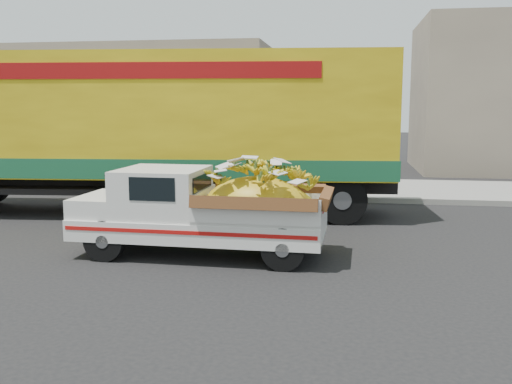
# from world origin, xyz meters

# --- Properties ---
(ground) EXTENTS (100.00, 100.00, 0.00)m
(ground) POSITION_xyz_m (0.00, 0.00, 0.00)
(ground) COLOR black
(ground) RESTS_ON ground
(curb) EXTENTS (60.00, 0.25, 0.15)m
(curb) POSITION_xyz_m (0.00, 5.98, 0.07)
(curb) COLOR gray
(curb) RESTS_ON ground
(sidewalk) EXTENTS (60.00, 4.00, 0.14)m
(sidewalk) POSITION_xyz_m (0.00, 8.08, 0.07)
(sidewalk) COLOR gray
(sidewalk) RESTS_ON ground
(building_left) EXTENTS (18.00, 6.00, 5.00)m
(building_left) POSITION_xyz_m (-8.00, 13.98, 2.50)
(building_left) COLOR gray
(building_left) RESTS_ON ground
(pickup_truck) EXTENTS (4.37, 1.71, 1.52)m
(pickup_truck) POSITION_xyz_m (2.01, -0.16, 0.81)
(pickup_truck) COLOR black
(pickup_truck) RESTS_ON ground
(semi_trailer) EXTENTS (12.04, 3.53, 3.80)m
(semi_trailer) POSITION_xyz_m (-0.65, 3.54, 2.12)
(semi_trailer) COLOR black
(semi_trailer) RESTS_ON ground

